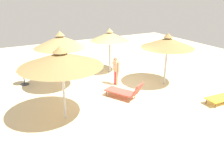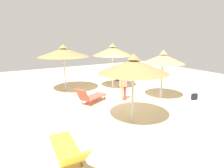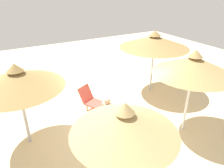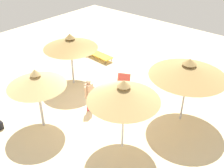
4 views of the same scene
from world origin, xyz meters
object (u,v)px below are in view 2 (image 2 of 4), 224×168
object	(u,v)px
side_table_round	(118,74)
parasol_umbrella_far_right	(133,66)
lounge_chair_edge	(68,150)
parasol_umbrella_near_right	(163,59)
handbag	(194,97)
parasol_umbrella_far_left	(64,52)
person_standing_back	(123,84)
parasol_umbrella_near_left	(113,51)
lounge_chair_front	(91,96)

from	to	relation	value
side_table_round	parasol_umbrella_far_right	bearing A→B (deg)	61.91
side_table_round	lounge_chair_edge	bearing A→B (deg)	49.88
parasol_umbrella_near_right	handbag	xyz separation A→B (m)	(-1.29, 1.12, -1.93)
parasol_umbrella_far_left	handbag	xyz separation A→B (m)	(-5.25, 5.13, -2.15)
parasol_umbrella_near_right	person_standing_back	bearing A→B (deg)	-18.86
lounge_chair_edge	handbag	bearing A→B (deg)	-167.99
parasol_umbrella_near_right	parasol_umbrella_far_left	bearing A→B (deg)	-45.39
parasol_umbrella_near_left	lounge_chair_front	size ratio (longest dim) A/B	1.55
lounge_chair_edge	person_standing_back	bearing A→B (deg)	-140.13
parasol_umbrella_near_right	handbag	distance (m)	2.58
parasol_umbrella_near_left	parasol_umbrella_far_left	xyz separation A→B (m)	(2.83, -0.85, -0.02)
parasol_umbrella_far_left	lounge_chair_edge	world-z (taller)	parasol_umbrella_far_left
parasol_umbrella_far_left	person_standing_back	xyz separation A→B (m)	(-1.99, 3.34, -1.47)
parasol_umbrella_near_right	parasol_umbrella_far_right	bearing A→B (deg)	26.82
parasol_umbrella_near_left	parasol_umbrella_far_left	distance (m)	2.95
lounge_chair_front	parasol_umbrella_near_left	bearing A→B (deg)	-140.41
side_table_round	handbag	bearing A→B (deg)	99.26
handbag	side_table_round	world-z (taller)	side_table_round
parasol_umbrella_near_right	lounge_chair_edge	xyz separation A→B (m)	(5.96, 2.66, -1.77)
parasol_umbrella_far_left	person_standing_back	world-z (taller)	parasol_umbrella_far_left
parasol_umbrella_near_left	person_standing_back	xyz separation A→B (m)	(0.84, 2.49, -1.48)
parasol_umbrella_near_left	parasol_umbrella_near_right	bearing A→B (deg)	109.67
lounge_chair_front	side_table_round	world-z (taller)	lounge_chair_front
parasol_umbrella_far_left	side_table_round	bearing A→B (deg)	-169.55
parasol_umbrella_far_left	handbag	distance (m)	7.65
parasol_umbrella_near_left	parasol_umbrella_near_right	world-z (taller)	parasol_umbrella_near_left
person_standing_back	side_table_round	world-z (taller)	person_standing_back
parasol_umbrella_far_right	lounge_chair_edge	distance (m)	3.61
parasol_umbrella_near_left	lounge_chair_front	distance (m)	3.75
parasol_umbrella_far_right	side_table_round	xyz separation A→B (m)	(-3.39, -6.35, -1.67)
parasol_umbrella_near_left	handbag	world-z (taller)	parasol_umbrella_near_left
parasol_umbrella_far_right	parasol_umbrella_far_left	xyz separation A→B (m)	(0.89, -5.56, 0.15)
parasol_umbrella_near_right	lounge_chair_front	size ratio (longest dim) A/B	1.40
handbag	lounge_chair_edge	bearing A→B (deg)	12.01
lounge_chair_front	person_standing_back	xyz separation A→B (m)	(-1.62, 0.46, 0.48)
parasol_umbrella_near_right	person_standing_back	size ratio (longest dim) A/B	1.70
person_standing_back	parasol_umbrella_near_right	bearing A→B (deg)	161.14
parasol_umbrella_far_right	parasol_umbrella_near_right	distance (m)	3.43
lounge_chair_front	side_table_round	bearing A→B (deg)	-136.83
parasol_umbrella_near_left	side_table_round	bearing A→B (deg)	-131.62
parasol_umbrella_far_right	parasol_umbrella_far_left	world-z (taller)	parasol_umbrella_far_left
parasol_umbrella_far_right	lounge_chair_front	xyz separation A→B (m)	(0.53, -2.68, -1.80)
parasol_umbrella_near_left	lounge_chair_edge	bearing A→B (deg)	50.32
lounge_chair_front	lounge_chair_edge	distance (m)	4.47
side_table_round	lounge_chair_front	bearing A→B (deg)	43.17
person_standing_back	handbag	world-z (taller)	person_standing_back
parasol_umbrella_far_right	parasol_umbrella_near_right	xyz separation A→B (m)	(-3.06, -1.55, -0.06)
parasol_umbrella_near_right	handbag	bearing A→B (deg)	139.07
parasol_umbrella_far_left	parasol_umbrella_near_right	bearing A→B (deg)	134.61
parasol_umbrella_near_left	handbag	distance (m)	5.37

